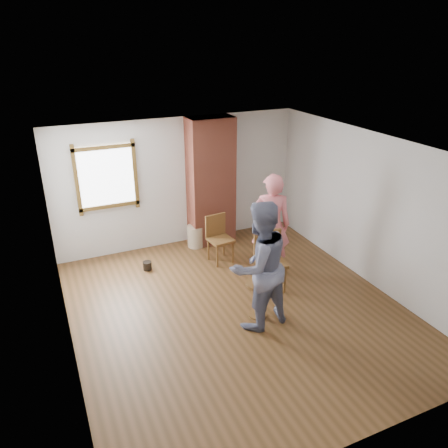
{
  "coord_description": "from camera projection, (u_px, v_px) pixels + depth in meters",
  "views": [
    {
      "loc": [
        -2.58,
        -5.24,
        4.06
      ],
      "look_at": [
        0.13,
        0.8,
        1.15
      ],
      "focal_mm": 35.0,
      "sensor_mm": 36.0,
      "label": 1
    }
  ],
  "objects": [
    {
      "name": "ground",
      "position": [
        237.0,
        309.0,
        6.97
      ],
      "size": [
        5.5,
        5.5,
        0.0
      ],
      "primitive_type": "plane",
      "color": "brown",
      "rests_on": "ground"
    },
    {
      "name": "person_pink",
      "position": [
        271.0,
        225.0,
        7.69
      ],
      "size": [
        0.82,
        0.71,
        1.89
      ],
      "primitive_type": "imported",
      "rotation": [
        0.0,
        0.0,
        2.69
      ],
      "color": "#E5727B",
      "rests_on": "ground"
    },
    {
      "name": "side_table",
      "position": [
        259.0,
        294.0,
        6.66
      ],
      "size": [
        0.4,
        0.4,
        0.6
      ],
      "color": "brown",
      "rests_on": "ground"
    },
    {
      "name": "cake_plate",
      "position": [
        259.0,
        282.0,
        6.58
      ],
      "size": [
        0.18,
        0.18,
        0.01
      ],
      "primitive_type": "cylinder",
      "color": "white",
      "rests_on": "side_table"
    },
    {
      "name": "stoneware_crock",
      "position": [
        196.0,
        236.0,
        8.97
      ],
      "size": [
        0.4,
        0.4,
        0.45
      ],
      "primitive_type": "cylinder",
      "rotation": [
        0.0,
        0.0,
        0.18
      ],
      "color": "tan",
      "rests_on": "ground"
    },
    {
      "name": "dining_chair_right",
      "position": [
        218.0,
        236.0,
        8.31
      ],
      "size": [
        0.47,
        0.47,
        0.91
      ],
      "rotation": [
        0.0,
        0.0,
        0.12
      ],
      "color": "brown",
      "rests_on": "ground"
    },
    {
      "name": "cake_slice",
      "position": [
        260.0,
        280.0,
        6.57
      ],
      "size": [
        0.08,
        0.07,
        0.06
      ],
      "primitive_type": "cube",
      "color": "silver",
      "rests_on": "cake_plate"
    },
    {
      "name": "man",
      "position": [
        259.0,
        266.0,
        6.25
      ],
      "size": [
        1.08,
        0.9,
        1.97
      ],
      "primitive_type": "imported",
      "rotation": [
        0.0,
        0.0,
        3.32
      ],
      "color": "#141539",
      "rests_on": "ground"
    },
    {
      "name": "dark_pot",
      "position": [
        147.0,
        266.0,
        8.12
      ],
      "size": [
        0.2,
        0.2,
        0.16
      ],
      "primitive_type": "cylinder",
      "rotation": [
        0.0,
        0.0,
        0.26
      ],
      "color": "black",
      "rests_on": "ground"
    },
    {
      "name": "dining_chair_left",
      "position": [
        269.0,
        257.0,
        7.4
      ],
      "size": [
        0.55,
        0.55,
        1.02
      ],
      "rotation": [
        0.0,
        0.0,
        -0.18
      ],
      "color": "brown",
      "rests_on": "ground"
    },
    {
      "name": "room_shell",
      "position": [
        218.0,
        192.0,
        6.73
      ],
      "size": [
        5.04,
        5.52,
        2.62
      ],
      "color": "silver",
      "rests_on": "ground"
    },
    {
      "name": "brick_chimney",
      "position": [
        211.0,
        182.0,
        8.76
      ],
      "size": [
        0.9,
        0.5,
        2.6
      ],
      "primitive_type": "cube",
      "color": "#B1563E",
      "rests_on": "ground"
    }
  ]
}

